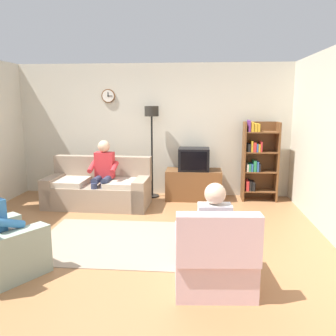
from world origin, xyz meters
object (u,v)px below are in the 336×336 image
(person_in_left_armchair, at_px, (0,223))
(couch, at_px, (98,189))
(tv, at_px, (194,159))
(floor_lamp, at_px, (152,126))
(armchair_near_bookshelf, at_px, (214,260))
(tv_stand, at_px, (194,184))
(person_in_right_armchair, at_px, (213,229))
(person_on_couch, at_px, (103,170))
(bookshelf, at_px, (257,159))

(person_in_left_armchair, bearing_deg, couch, 83.05)
(tv, xyz_separation_m, person_in_left_armchair, (-2.11, -3.32, -0.21))
(floor_lamp, xyz_separation_m, armchair_near_bookshelf, (1.11, -3.52, -1.16))
(tv_stand, xyz_separation_m, person_in_right_armchair, (0.26, -3.33, 0.31))
(tv_stand, xyz_separation_m, floor_lamp, (-0.85, 0.10, 1.15))
(floor_lamp, relative_size, person_in_left_armchair, 1.65)
(armchair_near_bookshelf, height_order, person_on_couch, person_on_couch)
(person_on_couch, bearing_deg, tv, 23.29)
(tv_stand, bearing_deg, tv, -90.00)
(bookshelf, relative_size, person_on_couch, 1.28)
(armchair_near_bookshelf, bearing_deg, floor_lamp, 107.57)
(bookshelf, xyz_separation_m, person_on_couch, (-2.89, -0.80, -0.12))
(person_in_left_armchair, bearing_deg, tv, 57.59)
(couch, height_order, tv_stand, couch)
(floor_lamp, bearing_deg, person_in_right_armchair, -72.11)
(person_in_right_armchair, bearing_deg, tv, 94.44)
(floor_lamp, distance_m, person_in_left_armchair, 3.76)
(armchair_near_bookshelf, xyz_separation_m, person_in_left_armchair, (-2.37, 0.08, 0.32))
(bookshelf, height_order, person_in_left_armchair, bookshelf)
(person_in_right_armchair, bearing_deg, armchair_near_bookshelf, -85.59)
(couch, bearing_deg, tv_stand, 19.27)
(tv_stand, height_order, armchair_near_bookshelf, armchair_near_bookshelf)
(couch, distance_m, bookshelf, 3.14)
(person_in_left_armchair, distance_m, person_in_right_armchair, 2.36)
(tv, bearing_deg, person_in_right_armchair, -85.56)
(tv, distance_m, armchair_near_bookshelf, 3.45)
(couch, xyz_separation_m, person_in_right_armchair, (2.03, -2.71, 0.29))
(bookshelf, height_order, floor_lamp, floor_lamp)
(floor_lamp, height_order, person_on_couch, floor_lamp)
(couch, xyz_separation_m, person_in_left_armchair, (-0.33, -2.72, 0.29))
(tv_stand, distance_m, armchair_near_bookshelf, 3.43)
(couch, distance_m, person_in_left_armchair, 2.76)
(tv, xyz_separation_m, floor_lamp, (-0.85, 0.12, 0.63))
(tv, relative_size, armchair_near_bookshelf, 0.64)
(tv_stand, xyz_separation_m, person_in_left_armchair, (-2.11, -3.34, 0.31))
(tv_stand, bearing_deg, bookshelf, 3.24)
(person_on_couch, bearing_deg, floor_lamp, 46.40)
(tv, bearing_deg, person_on_couch, -156.71)
(tv, height_order, person_in_left_armchair, person_in_left_armchair)
(armchair_near_bookshelf, bearing_deg, couch, 126.05)
(bookshelf, bearing_deg, tv, -175.65)
(person_on_couch, xyz_separation_m, person_in_left_armchair, (-0.47, -2.61, -0.09))
(floor_lamp, height_order, person_in_left_armchair, floor_lamp)
(tv_stand, bearing_deg, couch, -160.73)
(couch, relative_size, tv_stand, 1.75)
(couch, distance_m, floor_lamp, 1.63)
(couch, relative_size, person_in_left_armchair, 1.72)
(bookshelf, relative_size, floor_lamp, 0.86)
(person_on_couch, bearing_deg, armchair_near_bookshelf, -54.71)
(bookshelf, xyz_separation_m, person_in_left_armchair, (-3.35, -3.41, -0.21))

